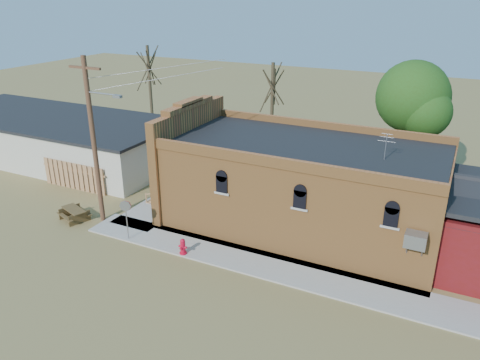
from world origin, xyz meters
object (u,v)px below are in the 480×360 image
at_px(trash_barrel, 173,204).
at_px(stop_sign, 126,210).
at_px(fire_hydrant, 183,246).
at_px(utility_pole, 94,138).
at_px(picnic_table, 74,213).
at_px(brick_bar, 297,185).

bearing_deg(trash_barrel, stop_sign, -92.09).
bearing_deg(stop_sign, fire_hydrant, -2.58).
relative_size(fire_hydrant, trash_barrel, 1.05).
relative_size(utility_pole, stop_sign, 4.18).
xyz_separation_m(utility_pole, picnic_table, (-1.46, -0.70, -4.33)).
relative_size(brick_bar, trash_barrel, 21.33).
distance_m(stop_sign, picnic_table, 4.39).
distance_m(fire_hydrant, trash_barrel, 5.03).
distance_m(utility_pole, stop_sign, 4.24).
bearing_deg(utility_pole, picnic_table, -154.40).
bearing_deg(fire_hydrant, picnic_table, 169.99).
xyz_separation_m(brick_bar, trash_barrel, (-6.94, -1.59, -1.88)).
bearing_deg(fire_hydrant, brick_bar, 49.44).
height_order(fire_hydrant, trash_barrel, fire_hydrant).
xyz_separation_m(fire_hydrant, picnic_table, (-7.48, 0.50, -0.04)).
distance_m(brick_bar, trash_barrel, 7.37).
xyz_separation_m(fire_hydrant, stop_sign, (-3.32, 0.00, 1.25)).
bearing_deg(brick_bar, picnic_table, -156.06).
relative_size(utility_pole, fire_hydrant, 11.16).
bearing_deg(stop_sign, trash_barrel, 85.39).
height_order(brick_bar, fire_hydrant, brick_bar).
bearing_deg(stop_sign, utility_pole, 153.54).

